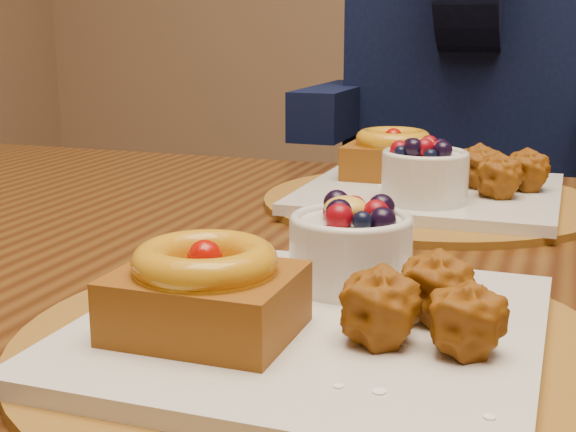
% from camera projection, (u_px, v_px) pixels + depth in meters
% --- Properties ---
extents(dining_table, '(1.60, 0.90, 0.76)m').
position_uv_depth(dining_table, '(386.00, 338.00, 0.73)').
color(dining_table, '#361A09').
rests_on(dining_table, ground).
extents(place_setting_near, '(0.38, 0.38, 0.08)m').
position_uv_depth(place_setting_near, '(311.00, 310.00, 0.51)').
color(place_setting_near, brown).
rests_on(place_setting_near, dining_table).
extents(place_setting_far, '(0.38, 0.38, 0.09)m').
position_uv_depth(place_setting_far, '(428.00, 184.00, 0.90)').
color(place_setting_far, brown).
rests_on(place_setting_far, dining_table).
extents(diner, '(0.54, 0.51, 0.88)m').
position_uv_depth(diner, '(478.00, 34.00, 1.43)').
color(diner, black).
rests_on(diner, ground).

